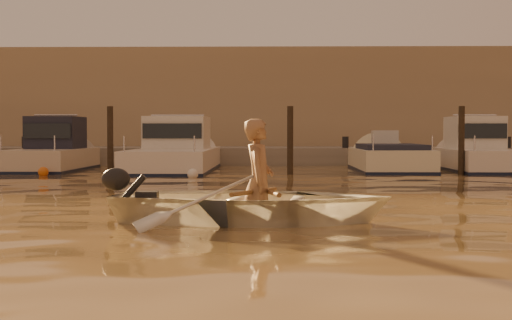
{
  "coord_description": "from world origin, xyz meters",
  "views": [
    {
      "loc": [
        -0.73,
        -9.18,
        1.24
      ],
      "look_at": [
        -1.01,
        4.63,
        0.75
      ],
      "focal_mm": 55.0,
      "sensor_mm": 36.0,
      "label": 1
    }
  ],
  "objects_px": {
    "dinghy": "(252,202)",
    "waterfront_building": "(288,107)",
    "moored_boat_4": "(478,151)",
    "moored_boat_2": "(175,151)",
    "person": "(259,181)",
    "moored_boat_1": "(52,151)",
    "moored_boat_3": "(389,164)"
  },
  "relations": [
    {
      "from": "dinghy",
      "to": "moored_boat_2",
      "type": "distance_m",
      "value": 14.65
    },
    {
      "from": "moored_boat_4",
      "to": "moored_boat_3",
      "type": "bearing_deg",
      "value": 180.0
    },
    {
      "from": "moored_boat_4",
      "to": "waterfront_building",
      "type": "relative_size",
      "value": 0.13
    },
    {
      "from": "dinghy",
      "to": "waterfront_building",
      "type": "xyz_separation_m",
      "value": [
        1.01,
        25.37,
        2.12
      ]
    },
    {
      "from": "dinghy",
      "to": "moored_boat_3",
      "type": "relative_size",
      "value": 0.63
    },
    {
      "from": "moored_boat_2",
      "to": "moored_boat_3",
      "type": "xyz_separation_m",
      "value": [
        6.9,
        0.0,
        -0.4
      ]
    },
    {
      "from": "moored_boat_4",
      "to": "waterfront_building",
      "type": "bearing_deg",
      "value": 118.11
    },
    {
      "from": "dinghy",
      "to": "moored_boat_2",
      "type": "bearing_deg",
      "value": 16.51
    },
    {
      "from": "dinghy",
      "to": "moored_boat_3",
      "type": "height_order",
      "value": "moored_boat_3"
    },
    {
      "from": "waterfront_building",
      "to": "moored_boat_1",
      "type": "bearing_deg",
      "value": -125.55
    },
    {
      "from": "moored_boat_2",
      "to": "waterfront_building",
      "type": "relative_size",
      "value": 0.18
    },
    {
      "from": "moored_boat_2",
      "to": "moored_boat_4",
      "type": "xyz_separation_m",
      "value": [
        9.74,
        0.0,
        0.0
      ]
    },
    {
      "from": "person",
      "to": "moored_boat_3",
      "type": "height_order",
      "value": "person"
    },
    {
      "from": "moored_boat_3",
      "to": "waterfront_building",
      "type": "bearing_deg",
      "value": 105.43
    },
    {
      "from": "dinghy",
      "to": "moored_boat_2",
      "type": "xyz_separation_m",
      "value": [
        -2.85,
        14.37,
        0.35
      ]
    },
    {
      "from": "dinghy",
      "to": "moored_boat_1",
      "type": "bearing_deg",
      "value": 30.78
    },
    {
      "from": "person",
      "to": "waterfront_building",
      "type": "bearing_deg",
      "value": 3.23
    },
    {
      "from": "moored_boat_2",
      "to": "moored_boat_3",
      "type": "height_order",
      "value": "moored_boat_2"
    },
    {
      "from": "dinghy",
      "to": "moored_boat_1",
      "type": "xyz_separation_m",
      "value": [
        -6.85,
        14.37,
        0.35
      ]
    },
    {
      "from": "dinghy",
      "to": "waterfront_building",
      "type": "distance_m",
      "value": 25.48
    },
    {
      "from": "moored_boat_1",
      "to": "moored_boat_3",
      "type": "height_order",
      "value": "moored_boat_1"
    },
    {
      "from": "person",
      "to": "moored_boat_1",
      "type": "height_order",
      "value": "moored_boat_1"
    },
    {
      "from": "dinghy",
      "to": "moored_boat_2",
      "type": "relative_size",
      "value": 0.47
    },
    {
      "from": "dinghy",
      "to": "moored_boat_2",
      "type": "height_order",
      "value": "moored_boat_2"
    },
    {
      "from": "moored_boat_3",
      "to": "moored_boat_4",
      "type": "height_order",
      "value": "moored_boat_4"
    },
    {
      "from": "moored_boat_4",
      "to": "dinghy",
      "type": "bearing_deg",
      "value": -115.62
    },
    {
      "from": "dinghy",
      "to": "moored_boat_4",
      "type": "xyz_separation_m",
      "value": [
        6.89,
        14.37,
        0.35
      ]
    },
    {
      "from": "moored_boat_1",
      "to": "moored_boat_4",
      "type": "height_order",
      "value": "same"
    },
    {
      "from": "moored_boat_2",
      "to": "moored_boat_4",
      "type": "distance_m",
      "value": 9.74
    },
    {
      "from": "person",
      "to": "moored_boat_2",
      "type": "bearing_deg",
      "value": 16.89
    },
    {
      "from": "person",
      "to": "moored_boat_3",
      "type": "relative_size",
      "value": 0.28
    },
    {
      "from": "moored_boat_1",
      "to": "moored_boat_3",
      "type": "xyz_separation_m",
      "value": [
        10.9,
        0.0,
        -0.4
      ]
    }
  ]
}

